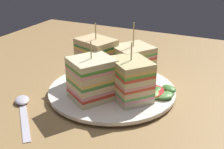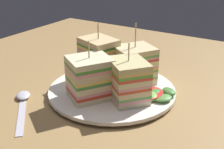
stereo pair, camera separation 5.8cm
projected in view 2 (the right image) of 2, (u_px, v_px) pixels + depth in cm
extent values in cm
cube|color=#9C7849|center=(112.00, 98.00, 59.94)|extent=(100.65, 95.92, 1.80)
cylinder|color=white|center=(112.00, 92.00, 59.46)|extent=(15.69, 15.69, 0.55)
cylinder|color=white|center=(112.00, 90.00, 59.22)|extent=(25.30, 25.30, 0.67)
cube|color=beige|center=(128.00, 97.00, 54.71)|extent=(9.61, 9.44, 0.97)
cube|color=#B2844C|center=(121.00, 89.00, 57.86)|extent=(4.05, 4.82, 0.97)
cube|color=pink|center=(128.00, 93.00, 54.40)|extent=(9.61, 9.44, 0.54)
cube|color=#65A74F|center=(128.00, 91.00, 54.19)|extent=(9.61, 9.44, 0.54)
cube|color=beige|center=(128.00, 87.00, 53.88)|extent=(9.61, 9.44, 0.97)
cube|color=#9E7242|center=(121.00, 79.00, 57.04)|extent=(4.05, 4.82, 0.97)
cube|color=#DD4C2C|center=(128.00, 83.00, 53.58)|extent=(9.61, 9.44, 0.54)
cube|color=#EAA39D|center=(128.00, 81.00, 53.37)|extent=(9.61, 9.44, 0.54)
cube|color=beige|center=(128.00, 77.00, 53.06)|extent=(9.61, 9.44, 0.97)
cube|color=#B2844C|center=(121.00, 69.00, 56.21)|extent=(4.05, 4.82, 0.97)
cube|color=#E14933|center=(128.00, 73.00, 52.76)|extent=(9.61, 9.44, 0.54)
cube|color=#5AAF42|center=(128.00, 70.00, 52.54)|extent=(9.61, 9.44, 0.54)
cube|color=#EEBE5E|center=(128.00, 67.00, 52.33)|extent=(9.61, 9.44, 0.54)
cube|color=#D1C485|center=(128.00, 63.00, 52.03)|extent=(9.61, 9.44, 0.97)
cylinder|color=tan|center=(129.00, 52.00, 51.16)|extent=(0.24, 0.24, 3.31)
cube|color=beige|center=(134.00, 80.00, 61.50)|extent=(9.48, 9.75, 1.03)
cube|color=#9E7242|center=(118.00, 83.00, 60.12)|extent=(5.45, 3.75, 1.03)
cube|color=#F2C563|center=(134.00, 77.00, 61.20)|extent=(9.48, 9.75, 0.45)
cube|color=#63A23F|center=(134.00, 75.00, 61.02)|extent=(9.48, 9.75, 0.45)
cube|color=beige|center=(134.00, 71.00, 60.72)|extent=(9.48, 9.75, 1.03)
cube|color=#9E7242|center=(118.00, 74.00, 59.35)|extent=(5.45, 3.75, 1.03)
cube|color=#5CA849|center=(134.00, 68.00, 60.43)|extent=(9.48, 9.75, 0.45)
cube|color=#F4BE53|center=(134.00, 66.00, 60.25)|extent=(9.48, 9.75, 0.45)
cube|color=#F0A59C|center=(135.00, 64.00, 60.07)|extent=(9.48, 9.75, 0.45)
cube|color=beige|center=(135.00, 61.00, 59.77)|extent=(9.48, 9.75, 1.03)
cube|color=#B2844C|center=(119.00, 63.00, 58.40)|extent=(5.45, 3.75, 1.03)
cube|color=red|center=(135.00, 57.00, 59.47)|extent=(9.48, 9.75, 0.45)
cube|color=#E3A1A0|center=(135.00, 55.00, 59.29)|extent=(9.48, 9.75, 0.45)
cube|color=#59AC4B|center=(135.00, 53.00, 59.11)|extent=(9.48, 9.75, 0.45)
cube|color=beige|center=(135.00, 50.00, 58.82)|extent=(9.48, 9.75, 1.03)
cylinder|color=tan|center=(136.00, 35.00, 57.63)|extent=(0.24, 0.24, 4.88)
cube|color=#CFBF86|center=(99.00, 76.00, 63.11)|extent=(8.87, 7.84, 1.14)
cube|color=#B2844C|center=(110.00, 82.00, 60.54)|extent=(2.10, 5.44, 1.14)
cube|color=yellow|center=(99.00, 73.00, 62.79)|extent=(8.87, 7.84, 0.48)
cube|color=red|center=(99.00, 71.00, 62.59)|extent=(8.87, 7.84, 0.48)
cube|color=#E29F99|center=(99.00, 68.00, 62.40)|extent=(8.87, 7.84, 0.48)
cube|color=beige|center=(99.00, 65.00, 62.07)|extent=(8.87, 7.84, 1.14)
cube|color=#9E7242|center=(110.00, 70.00, 59.50)|extent=(2.10, 5.44, 1.14)
cube|color=red|center=(99.00, 61.00, 61.75)|extent=(8.87, 7.84, 0.48)
cube|color=yellow|center=(99.00, 59.00, 61.55)|extent=(8.87, 7.84, 0.48)
cube|color=#437C2E|center=(99.00, 57.00, 61.36)|extent=(8.87, 7.84, 0.48)
cube|color=#D0BD84|center=(99.00, 53.00, 61.03)|extent=(8.87, 7.84, 1.14)
cube|color=#B2844C|center=(110.00, 58.00, 58.45)|extent=(2.10, 5.44, 1.14)
cube|color=pink|center=(99.00, 50.00, 60.70)|extent=(8.87, 7.84, 0.48)
cube|color=#F9C750|center=(99.00, 47.00, 60.51)|extent=(8.87, 7.84, 0.48)
cube|color=#3F8541|center=(98.00, 45.00, 60.31)|extent=(8.87, 7.84, 0.48)
cube|color=#DCBC84|center=(98.00, 41.00, 59.99)|extent=(8.87, 7.84, 1.14)
cylinder|color=tan|center=(98.00, 31.00, 59.10)|extent=(0.24, 0.24, 3.27)
cube|color=beige|center=(90.00, 94.00, 55.61)|extent=(9.58, 9.82, 1.07)
cube|color=#B2844C|center=(108.00, 90.00, 57.05)|extent=(5.67, 3.74, 1.07)
cube|color=red|center=(90.00, 90.00, 55.28)|extent=(9.58, 9.82, 0.59)
cube|color=pink|center=(90.00, 87.00, 55.04)|extent=(9.58, 9.82, 0.59)
cube|color=beige|center=(90.00, 83.00, 54.70)|extent=(9.58, 9.82, 1.07)
cube|color=#B2844C|center=(108.00, 80.00, 56.14)|extent=(5.67, 3.74, 1.07)
cube|color=#46903F|center=(90.00, 79.00, 54.37)|extent=(9.58, 9.82, 0.59)
cube|color=#EFC659|center=(90.00, 76.00, 54.13)|extent=(9.58, 9.82, 0.59)
cube|color=beige|center=(90.00, 72.00, 53.80)|extent=(9.58, 9.82, 1.07)
cube|color=#B2844C|center=(108.00, 69.00, 55.23)|extent=(5.67, 3.74, 1.07)
cube|color=pink|center=(89.00, 68.00, 53.46)|extent=(9.58, 9.82, 0.59)
cube|color=#4B9735|center=(89.00, 65.00, 53.22)|extent=(9.58, 9.82, 0.59)
cube|color=beige|center=(89.00, 61.00, 52.89)|extent=(9.58, 9.82, 1.07)
cylinder|color=tan|center=(89.00, 49.00, 52.03)|extent=(0.24, 0.24, 3.18)
cylinder|color=#D7BB65|center=(111.00, 84.00, 60.03)|extent=(5.97, 5.97, 0.48)
cylinder|color=#DCC96B|center=(108.00, 82.00, 59.74)|extent=(4.05, 4.04, 0.55)
cylinder|color=#ECD07B|center=(115.00, 78.00, 60.78)|extent=(5.02, 5.03, 0.64)
ellipsoid|color=#568F43|center=(163.00, 98.00, 54.15)|extent=(4.47, 4.54, 1.10)
ellipsoid|color=#65A441|center=(150.00, 96.00, 54.68)|extent=(4.45, 4.26, 1.43)
ellipsoid|color=#3A823C|center=(156.00, 93.00, 55.77)|extent=(3.47, 4.07, 1.39)
ellipsoid|color=#498341|center=(169.00, 92.00, 56.23)|extent=(3.96, 3.70, 1.23)
cylinder|color=red|center=(150.00, 94.00, 55.50)|extent=(4.90, 4.88, 1.18)
cube|color=silver|center=(21.00, 117.00, 51.34)|extent=(9.13, 9.28, 0.25)
ellipsoid|color=silver|center=(23.00, 95.00, 57.79)|extent=(4.47, 4.49, 1.00)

